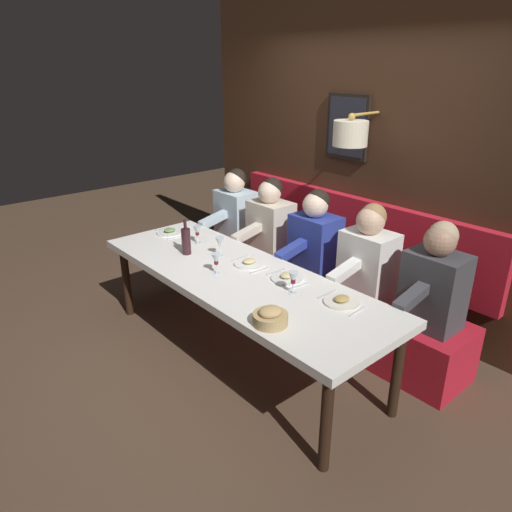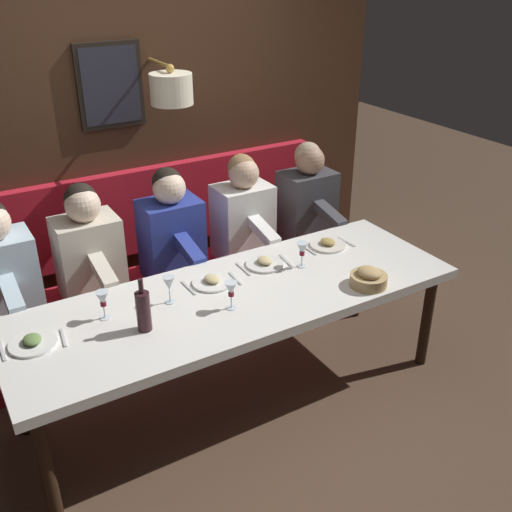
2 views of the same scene
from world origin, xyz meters
TOP-DOWN VIEW (x-y plane):
  - ground_plane at (0.00, 0.00)m, footprint 12.00×12.00m
  - dining_table at (0.00, 0.00)m, footprint 0.90×2.65m
  - banquette_bench at (0.89, 0.00)m, footprint 0.52×2.85m
  - back_wall_panel at (1.46, -0.00)m, footprint 0.59×4.05m
  - diner_nearest at (0.88, -1.12)m, footprint 0.60×0.40m
  - diner_near at (0.88, -0.55)m, footprint 0.60×0.40m
  - diner_middle at (0.88, 0.02)m, footprint 0.60×0.40m
  - diner_far at (0.88, 0.60)m, footprint 0.60×0.40m
  - diner_farthest at (0.88, 1.13)m, footprint 0.60×0.40m
  - place_setting_0 at (0.18, 0.07)m, footprint 0.24×0.31m
  - place_setting_1 at (0.09, 1.12)m, footprint 0.24×0.32m
  - place_setting_2 at (0.22, -0.32)m, footprint 0.24×0.32m
  - place_setting_3 at (0.23, -0.82)m, footprint 0.24×0.31m
  - wine_glass_0 at (0.14, 0.74)m, footprint 0.07×0.07m
  - wine_glass_1 at (-0.12, 0.10)m, footprint 0.07×0.07m
  - wine_glass_2 at (0.11, 0.37)m, footprint 0.07×0.07m
  - wine_glass_3 at (0.08, -0.51)m, footprint 0.07×0.07m
  - wine_bottle at (-0.07, 0.59)m, footprint 0.08×0.08m
  - bread_bowl at (-0.31, -0.71)m, footprint 0.22×0.22m

SIDE VIEW (x-z plane):
  - ground_plane at x=0.00m, z-range 0.00..0.00m
  - banquette_bench at x=0.89m, z-range 0.00..0.45m
  - dining_table at x=0.00m, z-range 0.31..1.05m
  - place_setting_0 at x=0.18m, z-range 0.73..0.78m
  - place_setting_1 at x=0.09m, z-range 0.73..0.78m
  - place_setting_2 at x=0.22m, z-range 0.73..0.78m
  - place_setting_3 at x=0.23m, z-range 0.73..0.78m
  - bread_bowl at x=-0.31m, z-range 0.73..0.85m
  - diner_nearest at x=0.88m, z-range 0.42..1.21m
  - diner_near at x=0.88m, z-range 0.42..1.21m
  - diner_middle at x=0.88m, z-range 0.42..1.21m
  - diner_far at x=0.88m, z-range 0.42..1.21m
  - diner_farthest at x=0.88m, z-range 0.42..1.21m
  - wine_glass_3 at x=0.08m, z-range 0.77..0.94m
  - wine_glass_0 at x=0.14m, z-range 0.77..0.94m
  - wine_glass_1 at x=-0.12m, z-range 0.77..0.94m
  - wine_bottle at x=-0.07m, z-range 0.71..1.01m
  - wine_glass_2 at x=0.11m, z-range 0.77..0.94m
  - back_wall_panel at x=1.46m, z-range -0.08..2.82m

